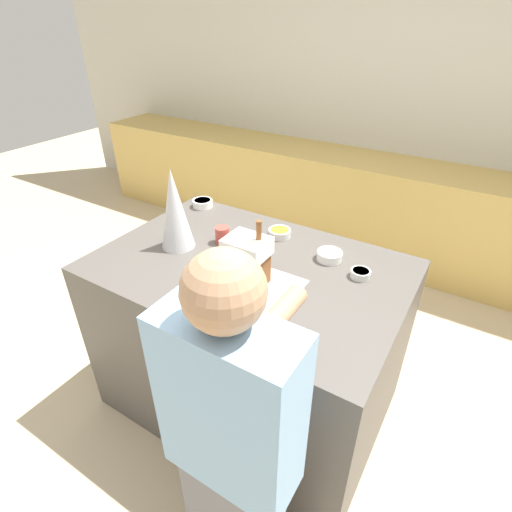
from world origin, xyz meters
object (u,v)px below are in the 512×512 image
Objects in this scene: decorative_tree at (175,209)px; person at (233,457)px; baking_tray at (247,283)px; candy_bowl_front_corner at (203,203)px; candy_bowl_near_tray_left at (360,273)px; candy_bowl_near_tray_right at (329,255)px; mug at (222,235)px; gingerbread_house at (247,260)px; candy_bowl_beside_tree at (280,233)px.

person is at bearing -40.86° from decorative_tree.
decorative_tree is (-0.48, 0.10, 0.20)m from baking_tray.
decorative_tree reaches higher than candy_bowl_front_corner.
person is (-0.06, -0.94, -0.17)m from candy_bowl_near_tray_left.
candy_bowl_near_tray_left is at bearing -20.13° from candy_bowl_near_tray_right.
decorative_tree is at bearing -139.31° from mug.
candy_bowl_near_tray_right is at bearing 21.83° from decorative_tree.
candy_bowl_front_corner is 0.47m from mug.
mug reaches higher than candy_bowl_front_corner.
baking_tray is at bearing -152.22° from gingerbread_house.
gingerbread_house reaches higher than candy_bowl_front_corner.
decorative_tree is 0.93m from candy_bowl_near_tray_left.
person is (0.66, -0.87, -0.20)m from mug.
candy_bowl_near_tray_right is at bearing 59.25° from gingerbread_house.
candy_bowl_near_tray_left is (1.08, -0.22, -0.01)m from candy_bowl_front_corner.
baking_tray is 3.75× the size of candy_bowl_front_corner.
candy_bowl_front_corner is 1.10m from candy_bowl_near_tray_left.
gingerbread_house is at bearing -11.25° from decorative_tree.
candy_bowl_near_tray_right is 0.08× the size of person.
decorative_tree is 0.28m from mug.
candy_bowl_beside_tree is at bearing 112.05° from person.
baking_tray is 3.72× the size of candy_bowl_near_tray_right.
candy_bowl_near_tray_left is (0.50, -0.14, -0.00)m from candy_bowl_beside_tree.
candy_bowl_near_tray_right reaches higher than candy_bowl_beside_tree.
baking_tray is at bearing -142.10° from candy_bowl_near_tray_left.
gingerbread_house is at bearing -38.53° from candy_bowl_front_corner.
gingerbread_house reaches higher than candy_bowl_near_tray_left.
mug is at bearing 40.69° from decorative_tree.
person is at bearing -60.87° from baking_tray.
candy_bowl_near_tray_left is 0.06× the size of person.
person is at bearing -93.61° from candy_bowl_near_tray_left.
person is at bearing -67.95° from candy_bowl_beside_tree.
baking_tray is 0.51m from candy_bowl_near_tray_left.
candy_bowl_front_corner is 1.56m from person.
person reaches higher than candy_bowl_near_tray_right.
candy_bowl_front_corner is at bearing 172.06° from candy_bowl_beside_tree.
baking_tray is 5.02× the size of candy_bowl_near_tray_left.
baking_tray is 0.86m from candy_bowl_front_corner.
candy_bowl_near_tray_right is at bearing -13.41° from candy_bowl_beside_tree.
decorative_tree is at bearing 168.75° from gingerbread_house.
baking_tray is at bearing -37.98° from mug.
candy_bowl_front_corner is 1.39× the size of mug.
candy_bowl_beside_tree is at bearing 43.86° from mug.
candy_bowl_beside_tree is 0.08× the size of person.
person reaches higher than gingerbread_house.
candy_bowl_near_tray_right reaches higher than candy_bowl_near_tray_left.
gingerbread_house is 2.57× the size of candy_bowl_beside_tree.
gingerbread_house is at bearing 27.78° from baking_tray.
gingerbread_house reaches higher than baking_tray.
person is (0.35, -0.62, -0.16)m from baking_tray.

